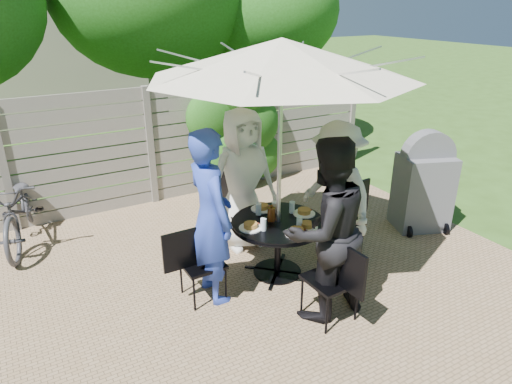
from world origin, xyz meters
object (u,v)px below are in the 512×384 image
chair_back (238,221)px  plate_front (297,232)px  person_left (211,217)px  person_right (336,192)px  glass_back (259,209)px  bicycle (21,208)px  plate_back (262,208)px  coffee_cup (275,207)px  glass_right (292,207)px  syrup_jug (271,214)px  glass_left (263,224)px  patio_table (278,237)px  person_back (243,180)px  chair_left (202,278)px  person_front (326,231)px  chair_right (341,233)px  plate_right (304,212)px  bbq_grill (423,185)px  umbrella (282,58)px  glass_front (299,222)px  plate_left (251,226)px  plate_extra (307,226)px  chair_front (330,295)px

chair_back → plate_front: size_ratio=3.66×
person_left → person_right: person_left is taller
glass_back → chair_back: bearing=82.4°
glass_back → bicycle: size_ratio=0.08×
plate_back → plate_front: (0.01, -0.72, 0.00)m
chair_back → coffee_cup: bearing=5.1°
person_left → glass_right: bearing=-84.5°
syrup_jug → glass_left: bearing=-141.4°
glass_right → bicycle: 3.56m
glass_left → glass_right: bearing=22.8°
patio_table → person_back: bearing=90.8°
person_right → coffee_cup: person_right is taller
chair_left → person_front: size_ratio=0.46×
chair_right → plate_right: 0.75m
person_back → person_front: person_front is taller
glass_back → bbq_grill: 2.51m
person_left → plate_front: size_ratio=7.27×
glass_right → chair_left: bearing=-174.3°
umbrella → glass_front: size_ratio=19.93×
patio_table → syrup_jug: size_ratio=6.70×
plate_front → glass_right: 0.53m
person_front → person_right: size_ratio=1.08×
plate_left → glass_back: 0.37m
bicycle → bbq_grill: size_ratio=1.29×
chair_left → bbq_grill: size_ratio=0.61×
chair_back → plate_left: (-0.35, -0.97, 0.43)m
patio_table → plate_extra: plate_extra is taller
person_back → chair_right: 1.42m
plate_front → plate_right: same height
chair_left → bbq_grill: bbq_grill is taller
chair_right → glass_front: 1.02m
glass_right → person_back: bearing=110.5°
plate_right → glass_front: glass_front is taller
glass_front → syrup_jug: syrup_jug is taller
person_back → coffee_cup: 0.64m
patio_table → glass_right: bearing=22.8°
chair_back → bicycle: 2.85m
plate_left → syrup_jug: 0.31m
glass_right → coffee_cup: 0.20m
chair_right → bbq_grill: (1.42, 0.01, 0.37)m
plate_extra → bicycle: bearing=135.5°
person_left → glass_front: size_ratio=13.49×
chair_left → person_right: person_right is taller
chair_front → chair_right: chair_right is taller
chair_back → person_back: size_ratio=0.52×
person_right → plate_right: (-0.47, -0.01, -0.15)m
person_back → person_left: size_ratio=0.97×
glass_left → plate_front: bearing=-43.7°
glass_back → syrup_jug: 0.21m
chair_left → glass_back: size_ratio=6.23×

